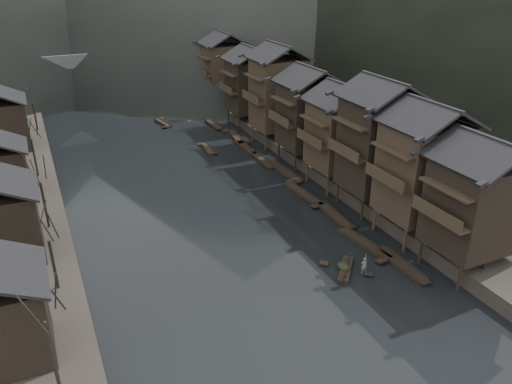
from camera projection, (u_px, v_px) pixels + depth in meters
water at (257, 268)px, 46.10m from camera, size 300.00×300.00×0.00m
right_bank at (338, 108)px, 91.84m from camera, size 40.00×200.00×1.80m
stilt_houses at (315, 104)px, 64.80m from camera, size 9.00×67.60×15.19m
left_houses at (0, 171)px, 52.48m from camera, size 8.10×53.20×8.73m
bare_trees at (38, 181)px, 48.11m from camera, size 3.93×61.53×7.86m
moored_sampans at (282, 175)px, 65.27m from camera, size 3.08×55.10×0.47m
midriver_boats at (182, 134)px, 80.42m from camera, size 4.43×20.81×0.44m
stone_bridge at (111, 69)px, 103.13m from camera, size 40.00×6.00×9.00m
hero_sampan at (346, 269)px, 45.63m from camera, size 3.64×4.04×0.43m
cargo_heap at (344, 263)px, 45.48m from camera, size 1.02×1.34×0.61m
boatman at (364, 263)px, 44.57m from camera, size 0.66×0.50×1.63m
bamboo_pole at (369, 239)px, 43.61m from camera, size 1.96×2.08×3.26m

